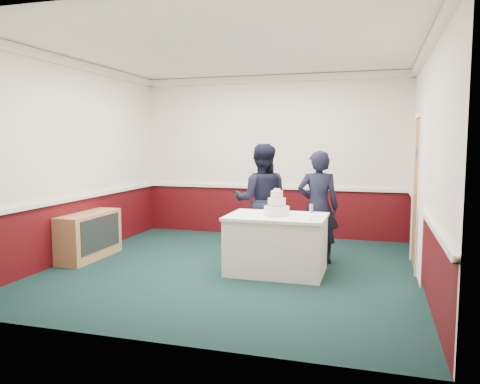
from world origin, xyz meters
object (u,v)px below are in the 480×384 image
(cake_table, at_px, (276,244))
(cake_knife, at_px, (271,217))
(sideboard, at_px, (89,236))
(wedding_cake, at_px, (277,207))
(person_man, at_px, (261,201))
(person_woman, at_px, (318,207))
(champagne_flute, at_px, (311,209))

(cake_table, relative_size, cake_knife, 6.00)
(cake_knife, bearing_deg, cake_table, 103.10)
(sideboard, xyz_separation_m, wedding_cake, (2.90, 0.03, 0.55))
(sideboard, xyz_separation_m, person_man, (2.49, 0.85, 0.52))
(cake_table, distance_m, person_man, 1.04)
(cake_knife, distance_m, person_woman, 1.04)
(cake_knife, distance_m, champagne_flute, 0.55)
(cake_table, height_order, person_woman, person_woman)
(sideboard, distance_m, champagne_flute, 3.46)
(cake_table, xyz_separation_m, champagne_flute, (0.50, -0.28, 0.53))
(champagne_flute, distance_m, person_woman, 1.00)
(champagne_flute, distance_m, person_man, 1.44)
(wedding_cake, relative_size, champagne_flute, 1.78)
(wedding_cake, distance_m, cake_knife, 0.23)
(cake_table, relative_size, wedding_cake, 3.63)
(person_man, distance_m, person_woman, 0.89)
(champagne_flute, bearing_deg, cake_knife, 171.42)
(cake_table, height_order, wedding_cake, wedding_cake)
(sideboard, xyz_separation_m, champagne_flute, (3.40, -0.25, 0.58))
(wedding_cake, xyz_separation_m, champagne_flute, (0.50, -0.28, 0.03))
(sideboard, xyz_separation_m, cake_table, (2.90, 0.03, 0.05))
(person_woman, bearing_deg, champagne_flute, 85.40)
(sideboard, distance_m, person_man, 2.68)
(person_man, xyz_separation_m, person_woman, (0.88, -0.11, -0.05))
(wedding_cake, distance_m, champagne_flute, 0.57)
(person_woman, bearing_deg, cake_knife, 55.04)
(person_man, height_order, person_woman, person_man)
(wedding_cake, bearing_deg, sideboard, -179.49)
(sideboard, height_order, champagne_flute, champagne_flute)
(cake_table, xyz_separation_m, person_woman, (0.47, 0.72, 0.43))
(cake_knife, xyz_separation_m, person_man, (-0.38, 1.03, 0.08))
(champagne_flute, height_order, person_woman, person_woman)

